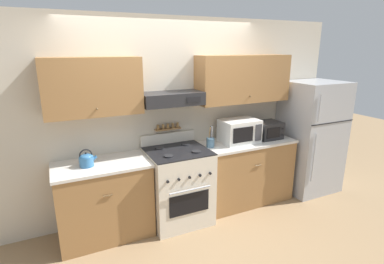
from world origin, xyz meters
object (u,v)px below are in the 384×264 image
object	(u,v)px
refrigerator	(311,137)
tea_kettle	(86,160)
microwave	(239,131)
utensil_crock	(210,142)
toaster_oven	(268,130)
stove_range	(178,185)

from	to	relation	value
refrigerator	tea_kettle	world-z (taller)	refrigerator
microwave	utensil_crock	xyz separation A→B (m)	(-0.46, -0.02, -0.09)
refrigerator	toaster_oven	world-z (taller)	refrigerator
tea_kettle	toaster_oven	xyz separation A→B (m)	(2.49, -0.00, 0.04)
utensil_crock	toaster_oven	bearing A→B (deg)	-0.11
refrigerator	tea_kettle	distance (m)	3.28
utensil_crock	toaster_oven	world-z (taller)	utensil_crock
utensil_crock	microwave	bearing A→B (deg)	2.21
tea_kettle	toaster_oven	world-z (taller)	toaster_oven
stove_range	microwave	size ratio (longest dim) A/B	2.13
tea_kettle	stove_range	bearing A→B (deg)	-2.29
microwave	utensil_crock	bearing A→B (deg)	-177.79
refrigerator	microwave	size ratio (longest dim) A/B	3.30
refrigerator	toaster_oven	distance (m)	0.81
refrigerator	stove_range	bearing A→B (deg)	179.48
tea_kettle	microwave	size ratio (longest dim) A/B	0.39
stove_range	microwave	world-z (taller)	microwave
stove_range	microwave	xyz separation A→B (m)	(0.95, 0.06, 0.59)
refrigerator	tea_kettle	size ratio (longest dim) A/B	8.53
microwave	refrigerator	bearing A→B (deg)	-3.62
stove_range	refrigerator	bearing A→B (deg)	-0.52
utensil_crock	tea_kettle	bearing A→B (deg)	-180.00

